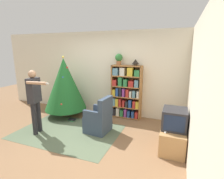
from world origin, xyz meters
TOP-DOWN VIEW (x-y plane):
  - ground_plane at (0.00, 0.00)m, footprint 14.00×14.00m
  - wall_back at (0.00, 1.91)m, footprint 8.00×0.10m
  - wall_right at (2.44, 0.00)m, footprint 0.10×8.00m
  - area_rug at (-0.39, 0.19)m, footprint 2.54×1.75m
  - bookshelf at (0.69, 1.68)m, footprint 0.90×0.30m
  - tv_stand at (2.12, 0.35)m, footprint 0.49×0.88m
  - television at (2.12, 0.35)m, footprint 0.48×0.53m
  - game_remote at (1.97, 0.09)m, footprint 0.04×0.12m
  - christmas_tree at (-1.14, 1.17)m, footprint 1.28×1.28m
  - armchair at (0.34, 0.49)m, footprint 0.61×0.60m
  - standing_person at (-1.07, -0.12)m, footprint 0.67×0.47m
  - potted_plant at (0.44, 1.69)m, footprint 0.22×0.22m
  - table_lamp at (0.94, 1.69)m, footprint 0.20×0.20m
  - book_pile_near_tree at (-0.71, 0.81)m, footprint 0.23×0.14m

SIDE VIEW (x-z plane):
  - ground_plane at x=0.00m, z-range 0.00..0.00m
  - area_rug at x=-0.39m, z-range 0.00..0.01m
  - book_pile_near_tree at x=-0.71m, z-range 0.00..0.05m
  - tv_stand at x=2.12m, z-range 0.00..0.47m
  - armchair at x=0.34m, z-range -0.14..0.78m
  - game_remote at x=1.97m, z-range 0.47..0.49m
  - television at x=2.12m, z-range 0.47..0.88m
  - bookshelf at x=0.69m, z-range 0.00..1.60m
  - standing_person at x=-1.07m, z-range 0.14..1.72m
  - christmas_tree at x=-1.14m, z-range 0.07..1.94m
  - wall_back at x=0.00m, z-range 0.00..2.60m
  - wall_right at x=2.44m, z-range 0.00..2.60m
  - table_lamp at x=0.94m, z-range 1.61..1.79m
  - potted_plant at x=0.44m, z-range 1.63..1.96m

